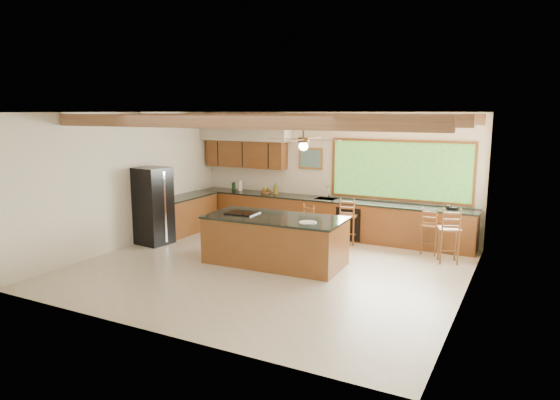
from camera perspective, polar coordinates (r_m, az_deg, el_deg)
The scene contains 9 objects.
ground at distance 9.83m, azimuth -1.33°, elevation -7.76°, with size 7.20×7.20×0.00m, color beige.
room_shell at distance 10.04m, azimuth -0.43°, elevation 5.52°, with size 7.27×6.54×3.02m.
counter_run at distance 12.24m, azimuth 0.98°, elevation -1.92°, with size 7.12×3.10×1.22m.
island at distance 9.99m, azimuth -0.58°, elevation -4.59°, with size 2.80×1.40×0.98m.
refrigerator at distance 11.76m, azimuth -14.27°, elevation -0.66°, with size 0.75×0.74×1.77m.
bar_stool_a at distance 11.48m, azimuth 7.72°, elevation -1.87°, with size 0.45×0.45×1.10m.
bar_stool_b at distance 10.90m, azimuth 3.75°, elevation -2.64°, with size 0.48×0.48×1.04m.
bar_stool_c at distance 11.03m, azimuth 16.79°, elevation -2.93°, with size 0.38×0.38×1.03m.
bar_stool_d at distance 10.49m, azimuth 18.71°, elevation -3.28°, with size 0.52×0.52×1.16m.
Camera 1 is at (4.51, -8.20, 3.03)m, focal length 32.00 mm.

